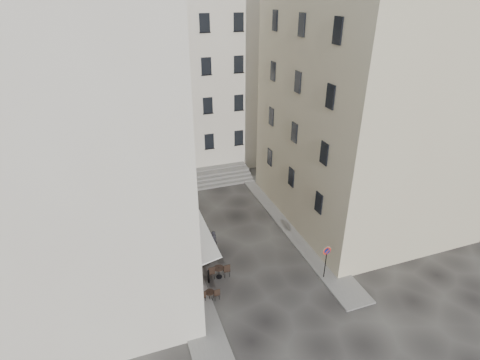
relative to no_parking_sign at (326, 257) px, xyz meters
name	(u,v)px	position (x,y,z in m)	size (l,w,h in m)	color
ground	(251,262)	(-3.74, 3.08, -1.73)	(90.00, 90.00, 0.00)	black
sidewalk_left	(174,241)	(-8.24, 7.08, -1.67)	(2.00, 22.00, 0.12)	slate
sidewalk_right	(291,225)	(0.76, 6.08, -1.67)	(2.00, 18.00, 0.12)	slate
building_left	(51,117)	(-14.24, 6.08, 8.58)	(12.20, 16.20, 20.60)	beige
building_right	(371,100)	(6.76, 6.58, 7.58)	(12.20, 14.20, 18.60)	#C4B492
building_back	(174,71)	(-4.74, 22.08, 7.58)	(18.20, 10.20, 18.60)	beige
cafe_storefront	(184,243)	(-8.06, 4.08, 0.15)	(1.74, 7.30, 3.50)	#43090D
stone_steps	(204,178)	(-3.74, 15.65, -1.33)	(9.00, 3.15, 0.80)	#63605E
bollard_near	(209,276)	(-6.99, 2.08, -1.20)	(0.12, 0.12, 0.98)	black
bollard_mid	(195,244)	(-6.99, 5.58, -1.20)	(0.12, 0.12, 0.98)	black
bollard_far	(185,218)	(-6.99, 9.08, -1.20)	(0.12, 0.12, 0.98)	black
no_parking_sign	(326,257)	(0.00, 0.00, 0.00)	(0.56, 0.10, 2.44)	black
bistro_table_a	(210,295)	(-7.34, 0.60, -1.30)	(1.18, 0.55, 0.83)	black
bistro_table_b	(219,271)	(-6.26, 2.33, -1.23)	(1.39, 0.65, 0.98)	black
bistro_table_c	(205,256)	(-6.70, 4.14, -1.31)	(1.18, 0.55, 0.83)	black
bistro_table_d	(191,237)	(-7.09, 6.57, -1.30)	(1.21, 0.57, 0.85)	black
bistro_table_e	(186,231)	(-7.23, 7.48, -1.26)	(1.31, 0.62, 0.92)	black
pedestrian	(213,241)	(-5.81, 5.17, -0.94)	(0.58, 0.38, 1.58)	black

